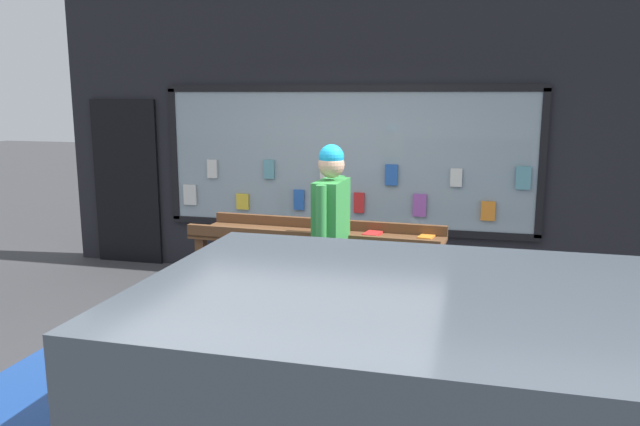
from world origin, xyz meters
TOP-DOWN VIEW (x-y plane):
  - ground_plane at (0.00, 0.00)m, footprint 40.00×40.00m
  - shopfront_facade at (-0.04, 2.39)m, footprint 7.24×0.29m
  - display_table_main at (-0.00, 0.92)m, footprint 2.47×0.81m
  - person_browsing at (0.26, 0.38)m, footprint 0.24×0.68m
  - small_dog at (0.60, 0.27)m, footprint 0.35×0.59m

SIDE VIEW (x-z plane):
  - ground_plane at x=0.00m, z-range 0.00..0.00m
  - small_dog at x=0.60m, z-range 0.08..0.50m
  - display_table_main at x=0.00m, z-range 0.28..1.19m
  - person_browsing at x=0.26m, z-range 0.16..1.91m
  - shopfront_facade at x=-0.04m, z-range -0.03..3.58m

